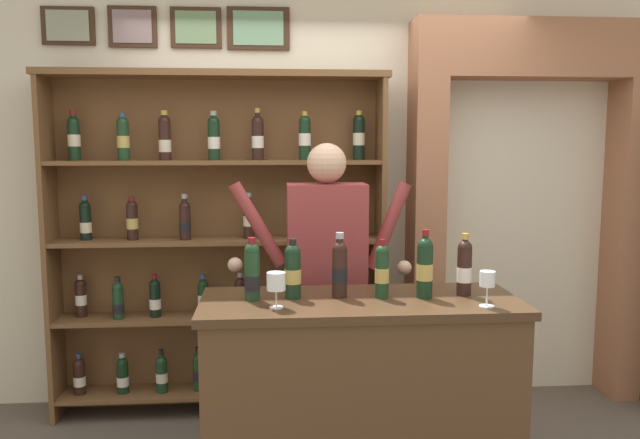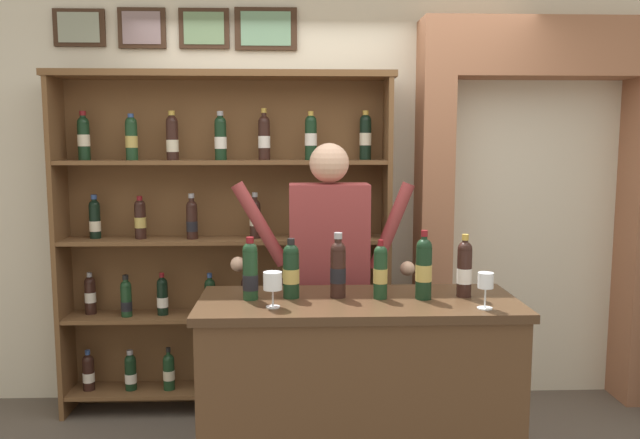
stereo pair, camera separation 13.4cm
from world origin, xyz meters
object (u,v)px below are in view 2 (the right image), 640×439
Objects in this scene: wine_shelf at (226,237)px; wine_glass_center at (273,283)px; tasting_bottle_grappa at (380,271)px; wine_glass_right at (486,282)px; tasting_bottle_chianti at (338,268)px; tasting_bottle_prosecco at (464,268)px; tasting_bottle_super_tuscan at (424,267)px; tasting_counter at (358,403)px; tasting_bottle_rosso at (291,270)px; tasting_bottle_bianco at (250,271)px; shopkeeper at (329,263)px.

wine_shelf reaches higher than wine_glass_center.
wine_glass_right is (0.43, -0.20, -0.01)m from tasting_bottle_grappa.
tasting_bottle_prosecco is (0.59, -0.01, -0.00)m from tasting_bottle_chianti.
tasting_bottle_super_tuscan is at bearing 10.14° from wine_glass_center.
tasting_bottle_super_tuscan is (0.20, -0.02, 0.02)m from tasting_bottle_grappa.
tasting_bottle_chianti reaches higher than tasting_bottle_grappa.
tasting_counter is 0.64m from tasting_bottle_grappa.
tasting_bottle_grappa is 0.48m from wine_glass_right.
tasting_counter is at bearing 17.81° from wine_glass_center.
tasting_counter is at bearing -171.19° from tasting_bottle_grappa.
tasting_bottle_rosso is at bearing 171.82° from tasting_counter.
tasting_bottle_bianco is at bearing 168.90° from wine_glass_right.
tasting_bottle_prosecco reaches higher than tasting_counter.
tasting_bottle_bianco is at bearing -78.14° from wine_shelf.
tasting_bottle_bianco is at bearing -179.09° from tasting_bottle_prosecco.
wine_glass_right is (0.23, -0.18, -0.03)m from tasting_bottle_super_tuscan.
shopkeeper reaches higher than tasting_bottle_prosecco.
shopkeeper is 0.68m from tasting_bottle_super_tuscan.
wine_glass_right is at bearing -19.95° from tasting_bottle_chianti.
tasting_bottle_grappa is at bearing -3.98° from tasting_bottle_rosso.
tasting_counter is 4.99× the size of tasting_bottle_prosecco.
tasting_bottle_rosso is 1.02× the size of tasting_bottle_grappa.
tasting_bottle_prosecco reaches higher than tasting_bottle_rosso.
wine_shelf is 1.66m from tasting_bottle_prosecco.
tasting_bottle_rosso is 1.77× the size of wine_glass_center.
wine_glass_right is at bearing -47.94° from shopkeeper.
tasting_bottle_chianti is 1.11× the size of tasting_bottle_grappa.
tasting_counter is (0.74, -1.15, -0.62)m from wine_shelf.
tasting_bottle_chianti is at bearing -87.88° from shopkeeper.
tasting_bottle_chianti is (0.22, 0.00, 0.01)m from tasting_bottle_rosso.
wine_glass_right is at bearing -37.70° from tasting_bottle_super_tuscan.
tasting_bottle_grappa is (0.84, -1.13, 0.01)m from wine_shelf.
tasting_bottle_grappa is 0.20m from tasting_bottle_super_tuscan.
tasting_bottle_prosecco is at bearing 2.85° from tasting_bottle_grappa.
tasting_bottle_rosso is at bearing 176.02° from tasting_bottle_grappa.
tasting_bottle_rosso is 0.22m from tasting_bottle_chianti.
shopkeeper is 5.63× the size of tasting_bottle_chianti.
tasting_counter is 5.08× the size of tasting_bottle_bianco.
tasting_bottle_chianti is at bearing 173.23° from tasting_bottle_super_tuscan.
wine_shelf is 1.55m from tasting_bottle_super_tuscan.
tasting_bottle_chianti reaches higher than wine_glass_right.
tasting_bottle_chianti is 0.35m from wine_glass_center.
tasting_bottle_grappa is 1.72× the size of wine_glass_right.
wine_shelf reaches higher than shopkeeper.
wine_shelf reaches higher than tasting_bottle_super_tuscan.
wine_glass_center is 0.99× the size of wine_glass_right.
wine_glass_right is (0.65, -0.72, 0.05)m from shopkeeper.
shopkeeper reaches higher than tasting_bottle_rosso.
tasting_bottle_grappa is 1.74× the size of wine_glass_center.
shopkeeper is 0.49m from tasting_bottle_chianti.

